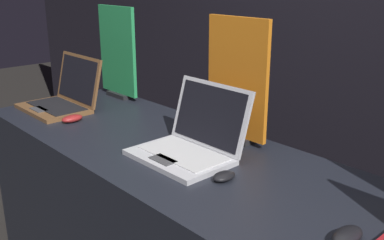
{
  "coord_description": "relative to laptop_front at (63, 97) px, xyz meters",
  "views": [
    {
      "loc": [
        1.21,
        -0.74,
        1.62
      ],
      "look_at": [
        -0.0,
        0.37,
        1.08
      ],
      "focal_mm": 42.0,
      "sensor_mm": 36.0,
      "label": 1
    }
  ],
  "objects": [
    {
      "name": "promo_stand_front",
      "position": [
        0.0,
        0.35,
        0.19
      ],
      "size": [
        0.33,
        0.07,
        0.52
      ],
      "color": "black",
      "rests_on": "display_counter"
    },
    {
      "name": "mouse_front",
      "position": [
        0.24,
        -0.08,
        -0.05
      ],
      "size": [
        0.06,
        0.11,
        0.03
      ],
      "color": "maroon",
      "rests_on": "display_counter"
    },
    {
      "name": "laptop_middle",
      "position": [
        0.95,
        0.06,
        0.0
      ],
      "size": [
        0.39,
        0.34,
        0.27
      ],
      "color": "#B7B7BC",
      "rests_on": "display_counter"
    },
    {
      "name": "mouse_back",
      "position": [
        1.68,
        -0.04,
        -0.04
      ],
      "size": [
        0.06,
        0.12,
        0.04
      ],
      "color": "black",
      "rests_on": "display_counter"
    },
    {
      "name": "promo_stand_middle",
      "position": [
        0.95,
        0.32,
        0.19
      ],
      "size": [
        0.32,
        0.07,
        0.52
      ],
      "color": "black",
      "rests_on": "display_counter"
    },
    {
      "name": "mouse_middle",
      "position": [
        1.19,
        -0.01,
        -0.05
      ],
      "size": [
        0.06,
        0.1,
        0.03
      ],
      "color": "black",
      "rests_on": "display_counter"
    },
    {
      "name": "laptop_front",
      "position": [
        0.0,
        0.0,
        0.0
      ],
      "size": [
        0.39,
        0.33,
        0.27
      ],
      "color": "brown",
      "rests_on": "display_counter"
    },
    {
      "name": "wall_back",
      "position": [
        0.96,
        1.38,
        0.4
      ],
      "size": [
        8.0,
        0.05,
        2.8
      ],
      "color": "black",
      "rests_on": "ground_plane"
    }
  ]
}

